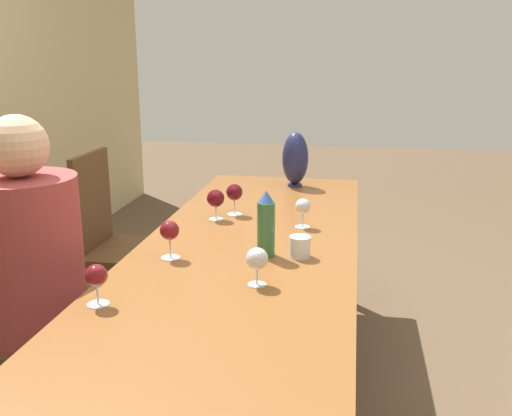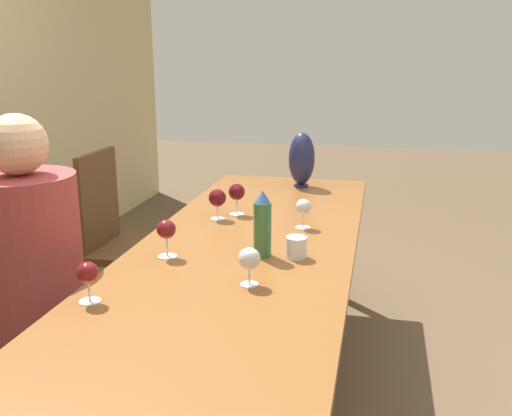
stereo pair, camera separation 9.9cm
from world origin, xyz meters
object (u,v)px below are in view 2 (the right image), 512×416
at_px(wine_glass_3, 217,198).
at_px(chair_near, 17,311).
at_px(water_tumbler, 296,247).
at_px(water_bottle, 262,224).
at_px(wine_glass_2, 237,193).
at_px(wine_glass_4, 166,230).
at_px(vase, 302,159).
at_px(chair_far, 123,237).
at_px(wine_glass_0, 303,208).
at_px(wine_glass_1, 249,259).
at_px(wine_glass_5, 88,274).
at_px(person_near, 34,274).

height_order(wine_glass_3, chair_near, chair_near).
xyz_separation_m(water_tumbler, wine_glass_3, (0.42, 0.42, 0.06)).
height_order(water_bottle, wine_glass_2, water_bottle).
relative_size(wine_glass_2, wine_glass_4, 1.03).
height_order(vase, chair_far, vase).
relative_size(wine_glass_2, chair_near, 0.15).
bearing_deg(water_tumbler, chair_far, 56.13).
bearing_deg(chair_far, wine_glass_2, -104.81).
xyz_separation_m(wine_glass_0, wine_glass_1, (-0.66, 0.09, -0.00)).
xyz_separation_m(water_tumbler, wine_glass_4, (-0.09, 0.47, 0.06)).
height_order(wine_glass_0, wine_glass_4, wine_glass_4).
height_order(water_tumbler, wine_glass_0, wine_glass_0).
distance_m(wine_glass_1, wine_glass_5, 0.50).
bearing_deg(wine_glass_4, water_tumbler, -78.71).
distance_m(water_tumbler, wine_glass_0, 0.38).
distance_m(water_tumbler, wine_glass_1, 0.31).
distance_m(vase, chair_far, 1.07).
bearing_deg(person_near, chair_near, 90.00).
bearing_deg(wine_glass_5, person_near, 52.89).
bearing_deg(vase, wine_glass_4, 165.11).
xyz_separation_m(wine_glass_0, chair_far, (0.32, 1.01, -0.31)).
distance_m(vase, wine_glass_2, 0.66).
bearing_deg(wine_glass_0, wine_glass_4, 136.32).
height_order(chair_near, chair_far, same).
height_order(wine_glass_2, wine_glass_4, wine_glass_2).
bearing_deg(wine_glass_0, vase, 8.60).
distance_m(wine_glass_0, wine_glass_1, 0.66).
xyz_separation_m(water_bottle, person_near, (-0.22, 0.82, -0.18)).
distance_m(wine_glass_4, wine_glass_5, 0.43).
relative_size(vase, wine_glass_4, 2.15).
xyz_separation_m(water_tumbler, chair_far, (0.69, 1.03, -0.26)).
bearing_deg(wine_glass_4, wine_glass_3, -5.07).
relative_size(vase, chair_near, 0.32).
height_order(wine_glass_3, wine_glass_5, wine_glass_3).
xyz_separation_m(wine_glass_5, chair_near, (0.29, 0.48, -0.31)).
distance_m(water_tumbler, wine_glass_2, 0.63).
height_order(wine_glass_1, chair_near, chair_near).
relative_size(wine_glass_0, wine_glass_1, 1.01).
bearing_deg(vase, chair_near, 146.86).
distance_m(water_tumbler, chair_far, 1.27).
relative_size(wine_glass_2, wine_glass_3, 1.05).
bearing_deg(wine_glass_0, wine_glass_1, 172.51).
relative_size(wine_glass_1, wine_glass_4, 0.89).
bearing_deg(wine_glass_5, wine_glass_4, -11.80).
distance_m(wine_glass_2, chair_far, 0.77).
xyz_separation_m(wine_glass_1, person_near, (0.06, 0.83, -0.15)).
relative_size(water_bottle, wine_glass_1, 1.96).
relative_size(wine_glass_0, chair_far, 0.13).
relative_size(wine_glass_1, wine_glass_2, 0.87).
xyz_separation_m(wine_glass_2, wine_glass_5, (-1.03, 0.20, -0.01)).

